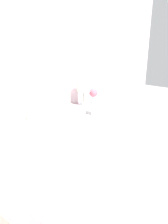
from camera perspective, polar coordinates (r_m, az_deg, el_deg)
ground_plane at (r=3.20m, az=-15.17°, el=-12.96°), size 12.00×12.00×0.00m
wall_back at (r=2.82m, az=-18.35°, el=10.72°), size 8.00×0.06×2.60m
bed at (r=2.42m, az=-1.25°, el=-14.94°), size 1.82×2.11×1.25m
nightstand at (r=3.65m, az=1.30°, el=-2.86°), size 0.41×0.43×0.60m
table_lamp at (r=3.47m, az=-0.11°, el=6.17°), size 0.21×0.21×0.40m
flower_vase at (r=3.63m, az=2.49°, el=4.75°), size 0.14×0.14×0.26m
teacup at (r=3.42m, az=1.49°, el=1.42°), size 0.13×0.13×0.06m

